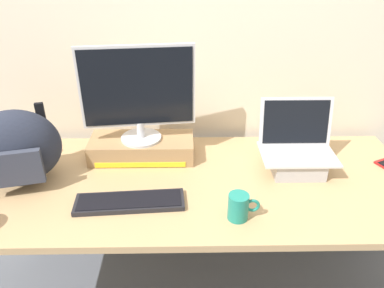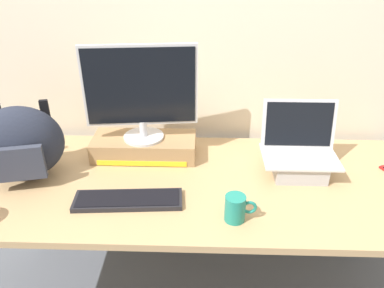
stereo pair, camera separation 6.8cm
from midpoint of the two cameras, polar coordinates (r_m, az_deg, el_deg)
back_wall at (r=1.88m, az=-1.35°, el=18.07°), size 7.00×0.10×2.60m
desk at (r=1.67m, az=-1.17°, el=-7.29°), size 1.96×0.80×0.73m
toner_box_yellow at (r=1.80m, az=-8.66°, el=-0.59°), size 0.49×0.21×0.10m
desktop_monitor at (r=1.68m, az=-9.36°, el=7.64°), size 0.50×0.19×0.44m
open_laptop at (r=1.73m, az=14.47°, el=-1.81°), size 0.32×0.23×0.31m
external_keyboard at (r=1.52m, az=-10.71°, el=-8.64°), size 0.44×0.15×0.02m
messenger_backpack at (r=1.73m, az=-26.06°, el=-0.48°), size 0.40×0.31×0.33m
coffee_mug at (r=1.41m, az=5.77°, el=-9.47°), size 0.12×0.08×0.10m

